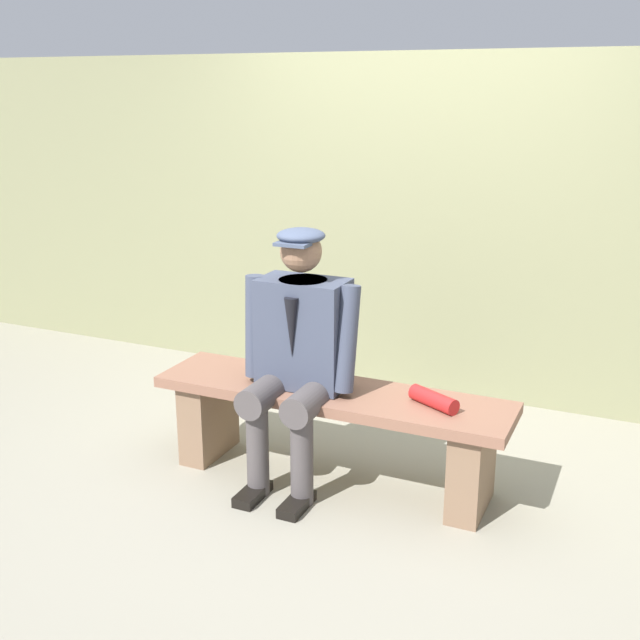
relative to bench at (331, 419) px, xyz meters
The scene contains 5 objects.
ground_plane 0.33m from the bench, ahead, with size 30.00×30.00×0.00m, color gray.
bench is the anchor object (origin of this frame).
seated_man 0.41m from the bench, 23.46° to the left, with size 0.61×0.58×1.29m.
rolled_magazine 0.56m from the bench, behind, with size 0.08×0.08×0.26m, color #B21E1E.
stadium_wall 1.67m from the bench, 90.00° to the right, with size 12.00×0.24×2.13m, color #7E7F5A.
Camera 1 is at (-1.42, 3.30, 1.93)m, focal length 43.83 mm.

